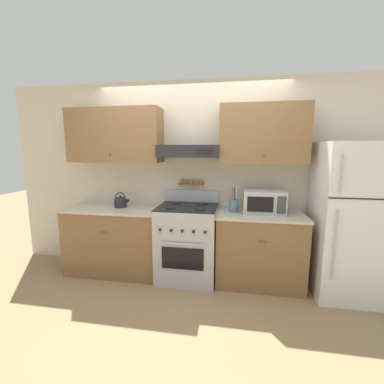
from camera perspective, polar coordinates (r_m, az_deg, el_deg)
name	(u,v)px	position (r m, az deg, el deg)	size (l,w,h in m)	color
ground_plane	(183,289)	(3.31, -1.97, -20.66)	(16.00, 16.00, 0.00)	#937551
wall_back	(188,164)	(3.45, -0.90, 6.23)	(5.20, 0.46, 2.55)	beige
counter_left	(116,239)	(3.71, -16.62, -10.05)	(1.27, 0.63, 0.89)	brown
counter_right	(259,248)	(3.37, 14.68, -12.01)	(1.06, 0.63, 0.89)	brown
stove_range	(188,242)	(3.37, -1.00, -11.04)	(0.74, 0.67, 1.12)	#ADAFB5
refrigerator	(351,220)	(3.41, 31.91, -5.39)	(0.77, 0.74, 1.74)	white
tea_kettle	(121,201)	(3.57, -15.59, -2.04)	(0.22, 0.17, 0.21)	#232326
microwave	(264,201)	(3.26, 15.68, -2.04)	(0.49, 0.36, 0.28)	#ADAFB5
utensil_crock	(234,205)	(3.23, 9.28, -2.90)	(0.12, 0.12, 0.31)	slate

